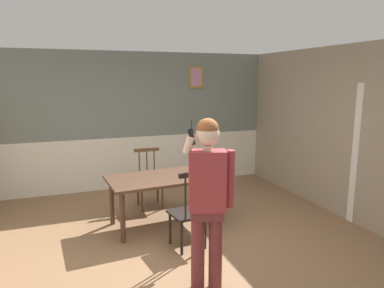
{
  "coord_description": "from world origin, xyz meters",
  "views": [
    {
      "loc": [
        -1.25,
        -3.97,
        2.16
      ],
      "look_at": [
        0.06,
        -0.38,
        1.44
      ],
      "focal_mm": 32.7,
      "sensor_mm": 36.0,
      "label": 1
    }
  ],
  "objects_px": {
    "chair_by_doorway": "(149,179)",
    "dining_table": "(166,182)",
    "person_figure": "(208,193)",
    "chair_near_window": "(189,212)"
  },
  "relations": [
    {
      "from": "chair_near_window",
      "to": "person_figure",
      "type": "relative_size",
      "value": 0.59
    },
    {
      "from": "dining_table",
      "to": "chair_by_doorway",
      "type": "xyz_separation_m",
      "value": [
        -0.06,
        0.82,
        -0.18
      ]
    },
    {
      "from": "dining_table",
      "to": "chair_by_doorway",
      "type": "height_order",
      "value": "chair_by_doorway"
    },
    {
      "from": "chair_by_doorway",
      "to": "dining_table",
      "type": "bearing_deg",
      "value": 94.89
    },
    {
      "from": "dining_table",
      "to": "chair_by_doorway",
      "type": "bearing_deg",
      "value": 94.2
    },
    {
      "from": "dining_table",
      "to": "person_figure",
      "type": "relative_size",
      "value": 0.97
    },
    {
      "from": "chair_by_doorway",
      "to": "chair_near_window",
      "type": "bearing_deg",
      "value": 95.11
    },
    {
      "from": "dining_table",
      "to": "person_figure",
      "type": "height_order",
      "value": "person_figure"
    },
    {
      "from": "chair_near_window",
      "to": "dining_table",
      "type": "bearing_deg",
      "value": 85.96
    },
    {
      "from": "dining_table",
      "to": "chair_near_window",
      "type": "relative_size",
      "value": 1.64
    }
  ]
}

